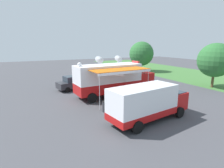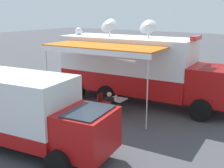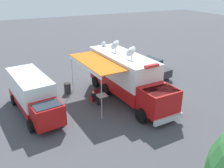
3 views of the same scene
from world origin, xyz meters
TOP-DOWN VIEW (x-y plane):
  - ground_plane at (0.00, 0.00)m, footprint 100.00×100.00m
  - lot_stripe at (-3.37, 0.94)m, footprint 0.48×4.80m
  - command_truck at (-0.02, 0.75)m, footprint 5.43×9.65m
  - folding_table at (2.23, 0.87)m, footprint 0.86×0.86m
  - water_bottle at (2.25, 0.84)m, footprint 0.07×0.07m
  - folding_chair_at_table at (3.03, 0.93)m, footprint 0.51×0.51m
  - folding_chair_beside_table at (2.28, 0.02)m, footprint 0.51×0.51m
  - seated_responder at (2.84, 0.91)m, footprint 0.68×0.58m
  - trash_bin at (4.13, -2.18)m, footprint 0.57×0.57m
  - support_truck at (7.18, -0.10)m, footprint 3.11×7.03m
  - car_behind_truck at (-4.58, -2.65)m, footprint 2.63×4.47m

SIDE VIEW (x-z plane):
  - ground_plane at x=0.00m, z-range 0.00..0.00m
  - lot_stripe at x=-3.37m, z-range 0.00..0.01m
  - trash_bin at x=4.13m, z-range 0.00..0.91m
  - folding_chair_at_table at x=3.03m, z-range 0.08..0.95m
  - folding_chair_beside_table at x=2.28m, z-range 0.08..0.95m
  - seated_responder at x=2.84m, z-range 0.03..1.28m
  - folding_table at x=2.23m, z-range 0.31..1.04m
  - water_bottle at x=2.25m, z-range 0.72..0.95m
  - car_behind_truck at x=-4.58m, z-range 0.00..1.76m
  - support_truck at x=7.18m, z-range 0.04..2.74m
  - command_truck at x=-0.02m, z-range -0.32..4.21m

